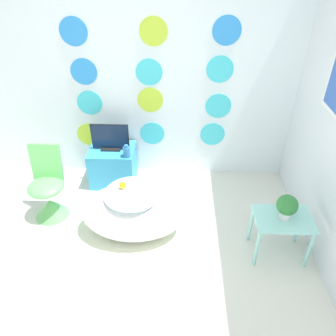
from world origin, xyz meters
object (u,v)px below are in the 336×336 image
(bathtub, at_px, (133,212))
(tv, at_px, (110,138))
(chair, at_px, (49,196))
(potted_plant_left, at_px, (287,206))
(vase, at_px, (127,152))

(bathtub, bearing_deg, tv, 112.77)
(tv, bearing_deg, bathtub, -67.23)
(chair, bearing_deg, tv, 48.33)
(potted_plant_left, bearing_deg, bathtub, 170.03)
(chair, height_order, tv, chair)
(vase, bearing_deg, chair, -148.13)
(tv, height_order, potted_plant_left, tv)
(bathtub, bearing_deg, vase, 102.05)
(bathtub, xyz_separation_m, chair, (-0.92, 0.21, 0.00))
(bathtub, xyz_separation_m, tv, (-0.35, 0.84, 0.35))
(vase, xyz_separation_m, potted_plant_left, (1.52, -0.93, 0.06))
(bathtub, height_order, potted_plant_left, potted_plant_left)
(chair, relative_size, potted_plant_left, 3.33)
(tv, bearing_deg, potted_plant_left, -32.10)
(tv, distance_m, potted_plant_left, 2.04)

